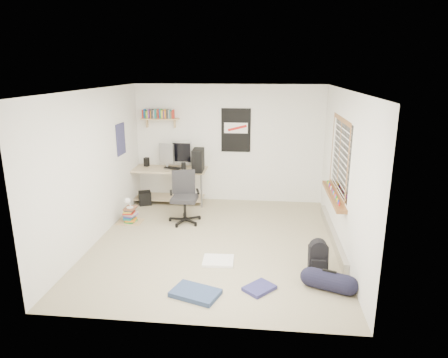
# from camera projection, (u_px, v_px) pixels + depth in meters

# --- Properties ---
(floor) EXTENTS (4.00, 4.50, 0.01)m
(floor) POSITION_uv_depth(u_px,v_px,m) (216.00, 242.00, 6.69)
(floor) COLOR gray
(floor) RESTS_ON ground
(ceiling) EXTENTS (4.00, 4.50, 0.01)m
(ceiling) POSITION_uv_depth(u_px,v_px,m) (215.00, 89.00, 6.02)
(ceiling) COLOR white
(ceiling) RESTS_ON ground
(back_wall) EXTENTS (4.00, 0.01, 2.50)m
(back_wall) POSITION_uv_depth(u_px,v_px,m) (229.00, 144.00, 8.52)
(back_wall) COLOR silver
(back_wall) RESTS_ON ground
(left_wall) EXTENTS (0.01, 4.50, 2.50)m
(left_wall) POSITION_uv_depth(u_px,v_px,m) (95.00, 167.00, 6.56)
(left_wall) COLOR silver
(left_wall) RESTS_ON ground
(right_wall) EXTENTS (0.01, 4.50, 2.50)m
(right_wall) POSITION_uv_depth(u_px,v_px,m) (344.00, 173.00, 6.15)
(right_wall) COLOR silver
(right_wall) RESTS_ON ground
(desk) EXTENTS (1.87, 1.37, 0.78)m
(desk) POSITION_uv_depth(u_px,v_px,m) (168.00, 185.00, 8.64)
(desk) COLOR #D0B090
(desk) RESTS_ON floor
(monitor_left) EXTENTS (0.38, 0.25, 0.41)m
(monitor_left) POSITION_uv_depth(u_px,v_px,m) (167.00, 158.00, 8.41)
(monitor_left) COLOR #ADACB1
(monitor_left) RESTS_ON desk
(monitor_right) EXTENTS (0.42, 0.13, 0.45)m
(monitor_right) POSITION_uv_depth(u_px,v_px,m) (182.00, 157.00, 8.44)
(monitor_right) COLOR #A7A8AC
(monitor_right) RESTS_ON desk
(pc_tower) EXTENTS (0.22, 0.44, 0.46)m
(pc_tower) POSITION_uv_depth(u_px,v_px,m) (198.00, 160.00, 8.11)
(pc_tower) COLOR black
(pc_tower) RESTS_ON desk
(keyboard) EXTENTS (0.37, 0.22, 0.02)m
(keyboard) POSITION_uv_depth(u_px,v_px,m) (173.00, 168.00, 8.40)
(keyboard) COLOR black
(keyboard) RESTS_ON desk
(speaker_left) EXTENTS (0.11, 0.11, 0.19)m
(speaker_left) POSITION_uv_depth(u_px,v_px,m) (147.00, 162.00, 8.55)
(speaker_left) COLOR black
(speaker_left) RESTS_ON desk
(speaker_right) EXTENTS (0.11, 0.11, 0.17)m
(speaker_right) POSITION_uv_depth(u_px,v_px,m) (184.00, 167.00, 8.16)
(speaker_right) COLOR black
(speaker_right) RESTS_ON desk
(office_chair) EXTENTS (0.78, 0.78, 0.97)m
(office_chair) POSITION_uv_depth(u_px,v_px,m) (185.00, 197.00, 7.44)
(office_chair) COLOR #242326
(office_chair) RESTS_ON floor
(wall_shelf) EXTENTS (0.80, 0.22, 0.24)m
(wall_shelf) POSITION_uv_depth(u_px,v_px,m) (160.00, 119.00, 8.41)
(wall_shelf) COLOR tan
(wall_shelf) RESTS_ON back_wall
(poster_back_wall) EXTENTS (0.62, 0.03, 0.92)m
(poster_back_wall) POSITION_uv_depth(u_px,v_px,m) (236.00, 130.00, 8.40)
(poster_back_wall) COLOR black
(poster_back_wall) RESTS_ON back_wall
(poster_left_wall) EXTENTS (0.02, 0.42, 0.60)m
(poster_left_wall) POSITION_uv_depth(u_px,v_px,m) (121.00, 139.00, 7.64)
(poster_left_wall) COLOR navy
(poster_left_wall) RESTS_ON left_wall
(window) EXTENTS (0.10, 1.50, 1.26)m
(window) POSITION_uv_depth(u_px,v_px,m) (338.00, 156.00, 6.39)
(window) COLOR brown
(window) RESTS_ON right_wall
(baseboard_heater) EXTENTS (0.08, 2.50, 0.18)m
(baseboard_heater) POSITION_uv_depth(u_px,v_px,m) (333.00, 235.00, 6.76)
(baseboard_heater) COLOR #B7B2A8
(baseboard_heater) RESTS_ON floor
(backpack) EXTENTS (0.28, 0.23, 0.36)m
(backpack) POSITION_uv_depth(u_px,v_px,m) (318.00, 258.00, 5.70)
(backpack) COLOR black
(backpack) RESTS_ON floor
(duffel_bag) EXTENTS (0.34, 0.34, 0.51)m
(duffel_bag) POSITION_uv_depth(u_px,v_px,m) (329.00, 280.00, 5.22)
(duffel_bag) COLOR black
(duffel_bag) RESTS_ON floor
(tshirt) EXTENTS (0.47, 0.41, 0.04)m
(tshirt) POSITION_uv_depth(u_px,v_px,m) (218.00, 261.00, 6.00)
(tshirt) COLOR white
(tshirt) RESTS_ON floor
(jeans_a) EXTENTS (0.69, 0.56, 0.07)m
(jeans_a) POSITION_uv_depth(u_px,v_px,m) (195.00, 293.00, 5.12)
(jeans_a) COLOR navy
(jeans_a) RESTS_ON floor
(jeans_b) EXTENTS (0.47, 0.48, 0.05)m
(jeans_b) POSITION_uv_depth(u_px,v_px,m) (259.00, 288.00, 5.25)
(jeans_b) COLOR navy
(jeans_b) RESTS_ON floor
(book_stack) EXTENTS (0.45, 0.37, 0.30)m
(book_stack) POSITION_uv_depth(u_px,v_px,m) (130.00, 215.00, 7.51)
(book_stack) COLOR brown
(book_stack) RESTS_ON floor
(desk_lamp) EXTENTS (0.19, 0.24, 0.21)m
(desk_lamp) POSITION_uv_depth(u_px,v_px,m) (130.00, 204.00, 7.43)
(desk_lamp) COLOR white
(desk_lamp) RESTS_ON book_stack
(subwoofer) EXTENTS (0.33, 0.33, 0.28)m
(subwoofer) POSITION_uv_depth(u_px,v_px,m) (145.00, 198.00, 8.51)
(subwoofer) COLOR black
(subwoofer) RESTS_ON floor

